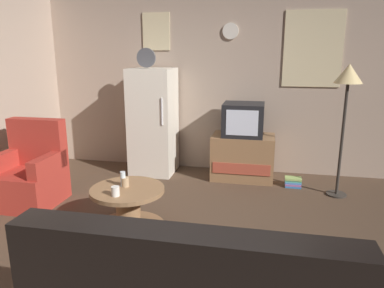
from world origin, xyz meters
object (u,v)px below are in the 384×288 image
Objects in this scene: tv_stand at (243,157)px; crt_tv at (243,119)px; mug_ceramic_white at (115,191)px; book_stack at (293,182)px; armchair at (30,175)px; fridge at (153,121)px; wine_glass at (123,179)px; mug_ceramic_tan at (125,182)px; standing_lamp at (348,84)px; coffee_table at (128,209)px.

tv_stand is 0.53m from crt_tv.
mug_ceramic_white reaches higher than book_stack.
armchair is (-1.33, 0.63, -0.15)m from mug_ceramic_white.
fridge is 1.78m from wine_glass.
tv_stand is 2.23m from mug_ceramic_white.
fridge reaches higher than crt_tv.
book_stack is at bearing 41.89° from mug_ceramic_tan.
mug_ceramic_white is at bearing -25.28° from armchair.
standing_lamp is 2.21× the size of coffee_table.
fridge reaches higher than mug_ceramic_white.
wine_glass reaches higher than coffee_table.
fridge reaches higher than book_stack.
wine_glass is at bearing -138.40° from book_stack.
tv_stand is at bearing 5.44° from crt_tv.
tv_stand is 0.75m from book_stack.
standing_lamp reaches higher than mug_ceramic_white.
coffee_table is at bearing -119.10° from crt_tv.
tv_stand reaches higher than wine_glass.
coffee_table is at bearing -35.33° from wine_glass.
tv_stand is at bearing 29.59° from armchair.
tv_stand reaches higher than coffee_table.
armchair is at bearing 162.66° from coffee_table.
fridge is 2.11× the size of tv_stand.
coffee_table is 0.27m from mug_ceramic_tan.
crt_tv is 2.24m from mug_ceramic_white.
standing_lamp is 2.73m from mug_ceramic_tan.
tv_stand is at bearing 161.80° from standing_lamp.
standing_lamp is at bearing -18.02° from crt_tv.
tv_stand is 2.01m from mug_ceramic_tan.
mug_ceramic_tan is (-1.03, -1.72, 0.18)m from tv_stand.
armchair is at bearing 163.58° from wine_glass.
wine_glass is (-2.24, -1.33, -0.84)m from standing_lamp.
mug_ceramic_white is (-1.01, -1.97, -0.35)m from crt_tv.
wine_glass is (-0.06, 0.04, 0.30)m from coffee_table.
mug_ceramic_white and mug_ceramic_tan have the same top height.
tv_stand is at bearing 60.66° from coffee_table.
tv_stand reaches higher than mug_ceramic_tan.
fridge is at bearing 98.44° from mug_ceramic_tan.
mug_ceramic_white is 1.48m from armchair.
wine_glass is (-1.04, -1.72, -0.32)m from crt_tv.
crt_tv is at bearing 29.67° from armchair.
book_stack is (1.97, -0.21, -0.70)m from fridge.
coffee_table is at bearing 80.85° from mug_ceramic_white.
mug_ceramic_tan is at bearing -120.87° from tv_stand.
standing_lamp is 2.85m from mug_ceramic_white.
crt_tv is 6.00× the size of mug_ceramic_white.
crt_tv is 3.60× the size of wine_glass.
tv_stand is 2.71m from armchair.
mug_ceramic_white is (-1.02, -1.97, 0.18)m from tv_stand.
fridge is 19.67× the size of mug_ceramic_white.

